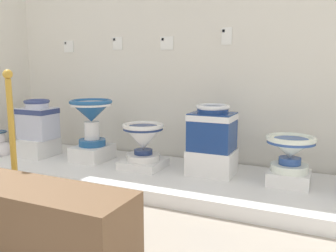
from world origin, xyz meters
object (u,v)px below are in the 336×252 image
Objects in this scene: antique_toilet_squat_floral at (91,114)px; decorative_vase_companion at (1,150)px; plinth_block_central_ornate at (289,178)px; info_placard_fourth at (227,36)px; plinth_block_broad_patterned at (143,164)px; stanchion_post_near_left at (15,174)px; info_placard_third at (167,43)px; antique_toilet_leftmost at (212,127)px; antique_toilet_tall_cobalt at (38,119)px; info_placard_second at (117,43)px; plinth_block_tall_cobalt at (39,147)px; plinth_block_leftmost at (212,162)px; antique_toilet_broad_patterned at (143,138)px; info_placard_first at (69,46)px; museum_bench at (42,224)px; antique_toilet_central_ornate at (290,149)px; plinth_block_squat_floral at (93,153)px.

decorative_vase_companion is (-1.05, -0.19, -0.43)m from antique_toilet_squat_floral.
info_placard_fourth is at bearing 145.53° from plinth_block_central_ornate.
stanchion_post_near_left is at bearing -110.92° from plinth_block_broad_patterned.
info_placard_third is 1.88m from stanchion_post_near_left.
stanchion_post_near_left is at bearing -132.33° from antique_toilet_leftmost.
antique_toilet_tall_cobalt is 1.24m from plinth_block_broad_patterned.
stanchion_post_near_left reaches higher than plinth_block_central_ornate.
antique_toilet_squat_floral is 0.83m from info_placard_second.
plinth_block_broad_patterned is at bearing -174.08° from antique_toilet_leftmost.
plinth_block_tall_cobalt is 1.82m from plinth_block_leftmost.
antique_toilet_broad_patterned reaches higher than plinth_block_central_ornate.
info_placard_third is 0.14× the size of stanchion_post_near_left.
info_placard_first is (-0.02, 0.55, 0.75)m from antique_toilet_tall_cobalt.
plinth_block_central_ornate is 1.84m from museum_bench.
antique_toilet_central_ornate is at bearing 2.00° from antique_toilet_broad_patterned.
info_placard_second is at bearing 160.37° from antique_toilet_leftmost.
info_placard_third reaches higher than stanchion_post_near_left.
info_placard_fourth reaches higher than antique_toilet_tall_cobalt.
stanchion_post_near_left is at bearing -84.41° from info_placard_second.
antique_toilet_leftmost reaches higher than antique_toilet_broad_patterned.
antique_toilet_broad_patterned is 1.20m from info_placard_fourth.
plinth_block_broad_patterned is 1.71m from info_placard_first.
museum_bench is (0.76, -1.47, -0.37)m from antique_toilet_squat_floral.
plinth_block_leftmost is 2.96× the size of info_placard_first.
plinth_block_central_ornate is 2.27× the size of info_placard_third.
info_placard_third reaches higher than plinth_block_leftmost.
antique_toilet_broad_patterned reaches higher than plinth_block_tall_cobalt.
antique_toilet_leftmost is 1.03× the size of antique_toilet_central_ornate.
info_placard_third is at bearing 24.80° from antique_toilet_tall_cobalt.
antique_toilet_squat_floral is 1.24× the size of plinth_block_broad_patterned.
info_placard_second is at bearing 139.01° from antique_toilet_broad_patterned.
decorative_vase_companion is 2.22m from museum_bench.
plinth_block_leftmost is at bearing 0.00° from antique_toilet_leftmost.
plinth_block_broad_patterned is at bearing -141.27° from info_placard_fourth.
info_placard_third is at bearing 160.41° from plinth_block_central_ornate.
antique_toilet_squat_floral is at bearing 177.47° from plinth_block_broad_patterned.
antique_toilet_tall_cobalt is at bearing -177.53° from antique_toilet_central_ornate.
antique_toilet_broad_patterned reaches higher than decorative_vase_companion.
stanchion_post_near_left is at bearing -146.20° from antique_toilet_central_ornate.
plinth_block_tall_cobalt reaches higher than plinth_block_squat_floral.
info_placard_fourth is 2.12m from stanchion_post_near_left.
antique_toilet_squat_floral is (0.00, -0.00, 0.39)m from plinth_block_squat_floral.
info_placard_third is (1.22, 0.00, 0.00)m from info_placard_first.
antique_toilet_squat_floral is 3.45× the size of info_placard_second.
antique_toilet_squat_floral is at bearing -179.43° from plinth_block_central_ornate.
antique_toilet_squat_floral is at bearing -158.74° from info_placard_fourth.
plinth_block_broad_patterned is 0.97× the size of antique_toilet_broad_patterned.
plinth_block_leftmost is 1.03× the size of antique_toilet_central_ornate.
plinth_block_central_ornate is (1.26, 0.04, -0.22)m from antique_toilet_broad_patterned.
info_placard_fourth is (-0.02, 0.43, 1.08)m from plinth_block_leftmost.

